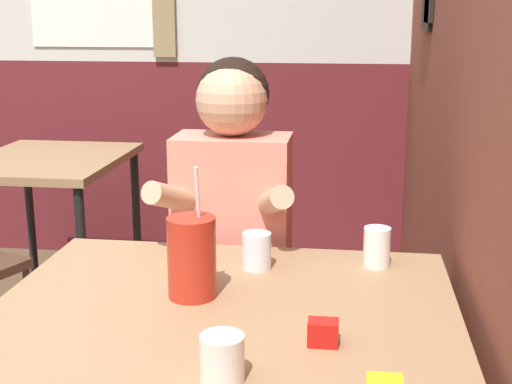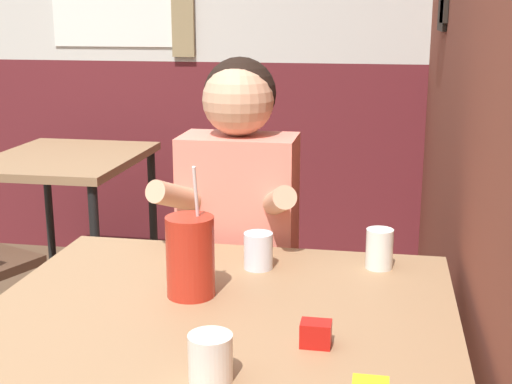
# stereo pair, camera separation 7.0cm
# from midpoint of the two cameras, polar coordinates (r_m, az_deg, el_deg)

# --- Properties ---
(brick_wall_right) EXTENTS (0.08, 4.80, 2.70)m
(brick_wall_right) POSITION_cam_midpoint_polar(r_m,az_deg,el_deg) (2.39, 17.42, 13.36)
(brick_wall_right) COLOR brown
(brick_wall_right) RESTS_ON ground_plane
(back_wall) EXTENTS (5.34, 0.09, 2.70)m
(back_wall) POSITION_cam_midpoint_polar(r_m,az_deg,el_deg) (3.92, -3.69, 14.12)
(back_wall) COLOR silver
(back_wall) RESTS_ON ground_plane
(main_table) EXTENTS (1.03, 0.89, 0.73)m
(main_table) POSITION_cam_midpoint_polar(r_m,az_deg,el_deg) (1.61, -1.66, -11.35)
(main_table) COLOR #93704C
(main_table) RESTS_ON ground_plane
(background_table) EXTENTS (0.65, 0.82, 0.73)m
(background_table) POSITION_cam_midpoint_polar(r_m,az_deg,el_deg) (3.37, -14.39, 1.42)
(background_table) COLOR #93704C
(background_table) RESTS_ON ground_plane
(person_seated) EXTENTS (0.42, 0.41, 1.24)m
(person_seated) POSITION_cam_midpoint_polar(r_m,az_deg,el_deg) (2.17, -0.43, -4.75)
(person_seated) COLOR #EA7F6B
(person_seated) RESTS_ON ground_plane
(cocktail_pitcher) EXTENTS (0.11, 0.11, 0.31)m
(cocktail_pitcher) POSITION_cam_midpoint_polar(r_m,az_deg,el_deg) (1.63, -4.04, -5.16)
(cocktail_pitcher) COLOR #B22819
(cocktail_pitcher) RESTS_ON main_table
(glass_near_pitcher) EXTENTS (0.07, 0.07, 0.09)m
(glass_near_pitcher) POSITION_cam_midpoint_polar(r_m,az_deg,el_deg) (1.81, 1.30, -4.73)
(glass_near_pitcher) COLOR silver
(glass_near_pitcher) RESTS_ON main_table
(glass_center) EXTENTS (0.07, 0.07, 0.10)m
(glass_center) POSITION_cam_midpoint_polar(r_m,az_deg,el_deg) (1.84, 10.92, -4.49)
(glass_center) COLOR silver
(glass_center) RESTS_ON main_table
(glass_far_side) EXTENTS (0.08, 0.08, 0.09)m
(glass_far_side) POSITION_cam_midpoint_polar(r_m,az_deg,el_deg) (1.29, -2.07, -13.10)
(glass_far_side) COLOR silver
(glass_far_side) RESTS_ON main_table
(condiment_ketchup) EXTENTS (0.06, 0.04, 0.05)m
(condiment_ketchup) POSITION_cam_midpoint_polar(r_m,az_deg,el_deg) (1.42, 6.24, -11.23)
(condiment_ketchup) COLOR #B7140F
(condiment_ketchup) RESTS_ON main_table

